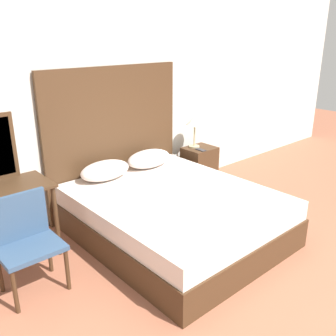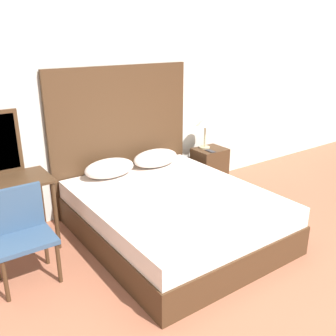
{
  "view_description": "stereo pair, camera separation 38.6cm",
  "coord_description": "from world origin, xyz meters",
  "px_view_note": "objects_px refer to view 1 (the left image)",
  "views": [
    {
      "loc": [
        -2.36,
        -1.24,
        2.07
      ],
      "look_at": [
        0.04,
        1.48,
        0.75
      ],
      "focal_mm": 40.0,
      "sensor_mm": 36.0,
      "label": 1
    },
    {
      "loc": [
        -2.06,
        -1.48,
        2.07
      ],
      "look_at": [
        0.04,
        1.48,
        0.75
      ],
      "focal_mm": 40.0,
      "sensor_mm": 36.0,
      "label": 2
    }
  ],
  "objects_px": {
    "nightstand": "(199,167)",
    "phone_on_nightstand": "(201,150)",
    "bed": "(175,215)",
    "chair": "(26,237)",
    "table_lamp": "(195,122)",
    "vanity_desk": "(5,202)",
    "phone_on_bed": "(165,187)"
  },
  "relations": [
    {
      "from": "phone_on_nightstand",
      "to": "nightstand",
      "type": "bearing_deg",
      "value": 49.06
    },
    {
      "from": "table_lamp",
      "to": "chair",
      "type": "relative_size",
      "value": 0.52
    },
    {
      "from": "nightstand",
      "to": "table_lamp",
      "type": "relative_size",
      "value": 1.34
    },
    {
      "from": "phone_on_nightstand",
      "to": "chair",
      "type": "relative_size",
      "value": 0.18
    },
    {
      "from": "bed",
      "to": "chair",
      "type": "xyz_separation_m",
      "value": [
        -1.5,
        0.19,
        0.23
      ]
    },
    {
      "from": "phone_on_bed",
      "to": "vanity_desk",
      "type": "xyz_separation_m",
      "value": [
        -1.49,
        0.52,
        0.1
      ]
    },
    {
      "from": "bed",
      "to": "vanity_desk",
      "type": "relative_size",
      "value": 2.53
    },
    {
      "from": "phone_on_nightstand",
      "to": "vanity_desk",
      "type": "relative_size",
      "value": 0.19
    },
    {
      "from": "phone_on_bed",
      "to": "phone_on_nightstand",
      "type": "relative_size",
      "value": 1.07
    },
    {
      "from": "phone_on_nightstand",
      "to": "bed",
      "type": "bearing_deg",
      "value": -147.88
    },
    {
      "from": "phone_on_bed",
      "to": "table_lamp",
      "type": "distance_m",
      "value": 1.37
    },
    {
      "from": "nightstand",
      "to": "phone_on_nightstand",
      "type": "bearing_deg",
      "value": -130.94
    },
    {
      "from": "phone_on_bed",
      "to": "bed",
      "type": "bearing_deg",
      "value": -98.9
    },
    {
      "from": "vanity_desk",
      "to": "chair",
      "type": "bearing_deg",
      "value": -93.67
    },
    {
      "from": "chair",
      "to": "bed",
      "type": "bearing_deg",
      "value": -7.3
    },
    {
      "from": "nightstand",
      "to": "bed",
      "type": "bearing_deg",
      "value": -146.51
    },
    {
      "from": "bed",
      "to": "nightstand",
      "type": "xyz_separation_m",
      "value": [
        1.18,
        0.78,
        0.04
      ]
    },
    {
      "from": "nightstand",
      "to": "phone_on_nightstand",
      "type": "xyz_separation_m",
      "value": [
        -0.08,
        -0.09,
        0.3
      ]
    },
    {
      "from": "vanity_desk",
      "to": "chair",
      "type": "height_order",
      "value": "chair"
    },
    {
      "from": "phone_on_bed",
      "to": "nightstand",
      "type": "distance_m",
      "value": 1.32
    },
    {
      "from": "nightstand",
      "to": "table_lamp",
      "type": "bearing_deg",
      "value": 119.4
    },
    {
      "from": "nightstand",
      "to": "vanity_desk",
      "type": "xyz_separation_m",
      "value": [
        -2.65,
        -0.07,
        0.31
      ]
    },
    {
      "from": "phone_on_bed",
      "to": "nightstand",
      "type": "bearing_deg",
      "value": 27.26
    },
    {
      "from": "phone_on_bed",
      "to": "table_lamp",
      "type": "bearing_deg",
      "value": 30.83
    },
    {
      "from": "table_lamp",
      "to": "phone_on_nightstand",
      "type": "bearing_deg",
      "value": -103.04
    },
    {
      "from": "nightstand",
      "to": "phone_on_nightstand",
      "type": "distance_m",
      "value": 0.32
    },
    {
      "from": "bed",
      "to": "table_lamp",
      "type": "distance_m",
      "value": 1.58
    },
    {
      "from": "phone_on_bed",
      "to": "phone_on_nightstand",
      "type": "height_order",
      "value": "phone_on_nightstand"
    },
    {
      "from": "chair",
      "to": "table_lamp",
      "type": "bearing_deg",
      "value": 14.09
    },
    {
      "from": "phone_on_nightstand",
      "to": "chair",
      "type": "xyz_separation_m",
      "value": [
        -2.6,
        -0.5,
        -0.11
      ]
    },
    {
      "from": "table_lamp",
      "to": "vanity_desk",
      "type": "height_order",
      "value": "table_lamp"
    },
    {
      "from": "chair",
      "to": "nightstand",
      "type": "bearing_deg",
      "value": 12.47
    }
  ]
}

